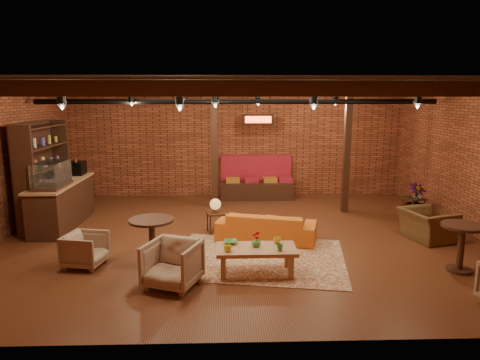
{
  "coord_description": "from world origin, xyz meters",
  "views": [
    {
      "loc": [
        -0.27,
        -8.77,
        2.97
      ],
      "look_at": [
        0.01,
        0.2,
        1.22
      ],
      "focal_mm": 32.0,
      "sensor_mm": 36.0,
      "label": 1
    }
  ],
  "objects_px": {
    "side_table_lamp": "(215,207)",
    "coffee_table": "(255,250)",
    "armchair_b": "(172,262)",
    "plant_tall": "(418,166)",
    "sofa": "(266,226)",
    "round_table_right": "(462,240)",
    "armchair_a": "(85,248)",
    "side_table_book": "(414,199)",
    "armchair_right": "(428,220)",
    "round_table_left": "(152,233)"
  },
  "relations": [
    {
      "from": "side_table_lamp",
      "to": "coffee_table",
      "type": "bearing_deg",
      "value": -71.92
    },
    {
      "from": "armchair_b",
      "to": "plant_tall",
      "type": "relative_size",
      "value": 0.31
    },
    {
      "from": "armchair_b",
      "to": "sofa",
      "type": "bearing_deg",
      "value": 72.38
    },
    {
      "from": "sofa",
      "to": "round_table_right",
      "type": "relative_size",
      "value": 2.45
    },
    {
      "from": "armchair_a",
      "to": "side_table_lamp",
      "type": "bearing_deg",
      "value": -39.66
    },
    {
      "from": "side_table_lamp",
      "to": "plant_tall",
      "type": "relative_size",
      "value": 0.29
    },
    {
      "from": "sofa",
      "to": "side_table_book",
      "type": "xyz_separation_m",
      "value": [
        3.85,
        1.67,
        0.16
      ]
    },
    {
      "from": "armchair_right",
      "to": "side_table_book",
      "type": "height_order",
      "value": "armchair_right"
    },
    {
      "from": "round_table_left",
      "to": "round_table_right",
      "type": "height_order",
      "value": "round_table_left"
    },
    {
      "from": "armchair_b",
      "to": "round_table_right",
      "type": "height_order",
      "value": "round_table_right"
    },
    {
      "from": "sofa",
      "to": "round_table_left",
      "type": "height_order",
      "value": "round_table_left"
    },
    {
      "from": "plant_tall",
      "to": "round_table_right",
      "type": "bearing_deg",
      "value": -101.29
    },
    {
      "from": "round_table_left",
      "to": "round_table_right",
      "type": "distance_m",
      "value": 5.38
    },
    {
      "from": "side_table_lamp",
      "to": "round_table_right",
      "type": "height_order",
      "value": "round_table_right"
    },
    {
      "from": "armchair_a",
      "to": "side_table_book",
      "type": "distance_m",
      "value": 7.78
    },
    {
      "from": "round_table_right",
      "to": "side_table_book",
      "type": "bearing_deg",
      "value": 78.98
    },
    {
      "from": "armchair_b",
      "to": "round_table_right",
      "type": "xyz_separation_m",
      "value": [
        4.89,
        0.44,
        0.16
      ]
    },
    {
      "from": "coffee_table",
      "to": "armchair_b",
      "type": "relative_size",
      "value": 1.68
    },
    {
      "from": "armchair_right",
      "to": "round_table_left",
      "type": "bearing_deg",
      "value": 86.27
    },
    {
      "from": "coffee_table",
      "to": "armchair_right",
      "type": "xyz_separation_m",
      "value": [
        3.72,
        1.63,
        0.02
      ]
    },
    {
      "from": "round_table_left",
      "to": "plant_tall",
      "type": "relative_size",
      "value": 0.32
    },
    {
      "from": "plant_tall",
      "to": "sofa",
      "type": "bearing_deg",
      "value": -157.65
    },
    {
      "from": "side_table_book",
      "to": "side_table_lamp",
      "type": "bearing_deg",
      "value": -167.16
    },
    {
      "from": "round_table_right",
      "to": "plant_tall",
      "type": "bearing_deg",
      "value": 78.71
    },
    {
      "from": "armchair_right",
      "to": "plant_tall",
      "type": "distance_m",
      "value": 1.94
    },
    {
      "from": "armchair_b",
      "to": "side_table_book",
      "type": "height_order",
      "value": "armchair_b"
    },
    {
      "from": "sofa",
      "to": "round_table_right",
      "type": "bearing_deg",
      "value": 166.96
    },
    {
      "from": "sofa",
      "to": "armchair_b",
      "type": "relative_size",
      "value": 2.55
    },
    {
      "from": "side_table_book",
      "to": "plant_tall",
      "type": "xyz_separation_m",
      "value": [
        -0.0,
        -0.08,
        0.86
      ]
    },
    {
      "from": "armchair_a",
      "to": "side_table_book",
      "type": "height_order",
      "value": "armchair_a"
    },
    {
      "from": "armchair_b",
      "to": "plant_tall",
      "type": "height_order",
      "value": "plant_tall"
    },
    {
      "from": "coffee_table",
      "to": "armchair_a",
      "type": "height_order",
      "value": "coffee_table"
    },
    {
      "from": "sofa",
      "to": "round_table_left",
      "type": "distance_m",
      "value": 2.5
    },
    {
      "from": "plant_tall",
      "to": "armchair_right",
      "type": "bearing_deg",
      "value": -105.83
    },
    {
      "from": "armchair_a",
      "to": "armchair_b",
      "type": "xyz_separation_m",
      "value": [
        1.65,
        -0.86,
        0.07
      ]
    },
    {
      "from": "armchair_b",
      "to": "side_table_book",
      "type": "bearing_deg",
      "value": 55.14
    },
    {
      "from": "armchair_a",
      "to": "armchair_right",
      "type": "xyz_separation_m",
      "value": [
        6.72,
        1.22,
        0.1
      ]
    },
    {
      "from": "armchair_b",
      "to": "armchair_right",
      "type": "xyz_separation_m",
      "value": [
        5.07,
        2.08,
        0.03
      ]
    },
    {
      "from": "armchair_right",
      "to": "plant_tall",
      "type": "xyz_separation_m",
      "value": [
        0.47,
        1.66,
        0.88
      ]
    },
    {
      "from": "round_table_left",
      "to": "armchair_a",
      "type": "bearing_deg",
      "value": -176.44
    },
    {
      "from": "side_table_lamp",
      "to": "armchair_right",
      "type": "bearing_deg",
      "value": -7.91
    },
    {
      "from": "side_table_lamp",
      "to": "round_table_left",
      "type": "distance_m",
      "value": 2.07
    },
    {
      "from": "armchair_a",
      "to": "armchair_b",
      "type": "height_order",
      "value": "armchair_b"
    },
    {
      "from": "side_table_lamp",
      "to": "armchair_a",
      "type": "xyz_separation_m",
      "value": [
        -2.26,
        -1.83,
        -0.26
      ]
    },
    {
      "from": "side_table_book",
      "to": "armchair_right",
      "type": "bearing_deg",
      "value": -105.11
    },
    {
      "from": "side_table_lamp",
      "to": "armchair_b",
      "type": "bearing_deg",
      "value": -102.82
    },
    {
      "from": "round_table_left",
      "to": "armchair_right",
      "type": "bearing_deg",
      "value": 11.64
    },
    {
      "from": "armchair_a",
      "to": "coffee_table",
      "type": "bearing_deg",
      "value": -86.65
    },
    {
      "from": "coffee_table",
      "to": "side_table_lamp",
      "type": "distance_m",
      "value": 2.38
    },
    {
      "from": "armchair_b",
      "to": "side_table_book",
      "type": "distance_m",
      "value": 6.73
    }
  ]
}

